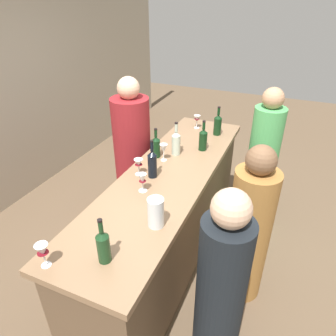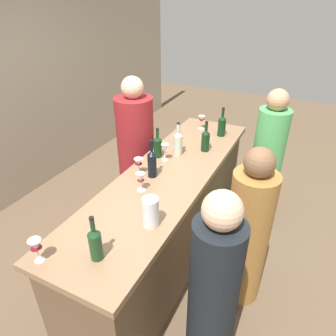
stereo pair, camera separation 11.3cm
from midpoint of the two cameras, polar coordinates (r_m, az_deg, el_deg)
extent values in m
plane|color=brown|center=(3.24, 1.04, -16.04)|extent=(12.00, 12.00, 0.00)
cube|color=brown|center=(2.92, 1.13, -9.68)|extent=(2.52, 0.61, 0.94)
cube|color=#8C6B4C|center=(2.64, 1.23, -1.43)|extent=(2.60, 0.69, 0.05)
cylinder|color=#193D1E|center=(1.84, -11.50, -14.07)|extent=(0.08, 0.08, 0.18)
cone|color=#193D1E|center=(1.77, -11.85, -11.59)|extent=(0.08, 0.08, 0.03)
cylinder|color=#193D1E|center=(1.73, -12.04, -10.24)|extent=(0.03, 0.03, 0.07)
cylinder|color=black|center=(1.71, -12.19, -9.13)|extent=(0.03, 0.03, 0.01)
cylinder|color=black|center=(2.53, -1.69, 0.41)|extent=(0.08, 0.08, 0.20)
cone|color=black|center=(2.47, -1.73, 2.80)|extent=(0.08, 0.08, 0.04)
cylinder|color=black|center=(2.45, -1.75, 4.07)|extent=(0.03, 0.03, 0.08)
cylinder|color=black|center=(2.43, -1.77, 5.08)|extent=(0.03, 0.03, 0.01)
cylinder|color=black|center=(2.85, -0.78, 3.67)|extent=(0.08, 0.08, 0.17)
cone|color=black|center=(2.80, -0.79, 5.51)|extent=(0.08, 0.08, 0.03)
cylinder|color=black|center=(2.78, -0.80, 6.48)|extent=(0.03, 0.03, 0.07)
cylinder|color=black|center=(2.77, -0.81, 7.26)|extent=(0.03, 0.03, 0.01)
cylinder|color=#B7C6B2|center=(2.88, 2.98, 4.25)|extent=(0.08, 0.08, 0.19)
cone|color=#B7C6B2|center=(2.84, 3.04, 6.32)|extent=(0.08, 0.08, 0.04)
cylinder|color=#B7C6B2|center=(2.81, 3.07, 7.42)|extent=(0.03, 0.03, 0.08)
cylinder|color=black|center=(2.80, 3.10, 8.29)|extent=(0.03, 0.03, 0.01)
cylinder|color=black|center=(2.98, 8.04, 4.77)|extent=(0.08, 0.08, 0.18)
cone|color=black|center=(2.94, 8.19, 6.65)|extent=(0.08, 0.08, 0.03)
cylinder|color=black|center=(2.92, 8.27, 7.64)|extent=(0.03, 0.03, 0.08)
cylinder|color=black|center=(2.90, 8.33, 8.43)|extent=(0.03, 0.03, 0.01)
cylinder|color=black|center=(3.34, 10.90, 7.39)|extent=(0.08, 0.08, 0.19)
cone|color=black|center=(3.30, 11.08, 9.16)|extent=(0.08, 0.08, 0.04)
cylinder|color=black|center=(3.28, 11.18, 10.09)|extent=(0.03, 0.03, 0.08)
cylinder|color=black|center=(3.26, 11.26, 10.82)|extent=(0.03, 0.03, 0.01)
cylinder|color=white|center=(2.41, -3.62, -4.09)|extent=(0.07, 0.07, 0.00)
cylinder|color=white|center=(2.39, -3.65, -3.43)|extent=(0.01, 0.01, 0.06)
cone|color=white|center=(2.35, -3.71, -1.91)|extent=(0.07, 0.07, 0.09)
cone|color=maroon|center=(2.37, -3.68, -2.56)|extent=(0.06, 0.06, 0.02)
cylinder|color=white|center=(3.52, 7.09, 7.32)|extent=(0.06, 0.06, 0.00)
cylinder|color=white|center=(3.50, 7.13, 7.94)|extent=(0.01, 0.01, 0.08)
cone|color=white|center=(3.47, 7.21, 9.05)|extent=(0.07, 0.07, 0.07)
cone|color=maroon|center=(3.48, 7.18, 8.73)|extent=(0.06, 0.06, 0.02)
cylinder|color=white|center=(2.82, 0.59, 1.49)|extent=(0.06, 0.06, 0.00)
cylinder|color=white|center=(2.80, 0.59, 2.18)|extent=(0.01, 0.01, 0.07)
cone|color=white|center=(2.77, 0.60, 3.63)|extent=(0.07, 0.07, 0.09)
cylinder|color=white|center=(2.62, -4.16, -1.02)|extent=(0.07, 0.07, 0.00)
cylinder|color=white|center=(2.60, -4.19, -0.30)|extent=(0.01, 0.01, 0.07)
cone|color=white|center=(2.57, -4.24, 1.06)|extent=(0.08, 0.08, 0.07)
cone|color=maroon|center=(2.58, -4.22, 0.58)|extent=(0.06, 0.06, 0.02)
cylinder|color=white|center=(1.98, -21.14, -15.71)|extent=(0.06, 0.06, 0.00)
cylinder|color=white|center=(1.95, -21.36, -14.89)|extent=(0.01, 0.01, 0.08)
cone|color=white|center=(1.90, -21.79, -13.24)|extent=(0.08, 0.08, 0.08)
cone|color=maroon|center=(1.92, -21.63, -13.88)|extent=(0.06, 0.06, 0.02)
cylinder|color=silver|center=(2.02, -1.62, -8.20)|extent=(0.11, 0.11, 0.21)
cylinder|color=#9E6B33|center=(2.62, 15.59, -12.66)|extent=(0.39, 0.39, 1.22)
sphere|color=brown|center=(2.22, 18.07, 0.98)|extent=(0.22, 0.22, 0.22)
cylinder|color=black|center=(2.16, 9.85, -23.11)|extent=(0.34, 0.34, 1.25)
sphere|color=#D8AD8C|center=(1.65, 12.05, -7.76)|extent=(0.23, 0.23, 0.23)
cylinder|color=#4CA559|center=(3.43, 18.45, -0.53)|extent=(0.39, 0.39, 1.36)
sphere|color=tan|center=(3.13, 20.75, 11.73)|extent=(0.21, 0.21, 0.21)
cylinder|color=maroon|center=(3.40, -4.90, 1.39)|extent=(0.51, 0.51, 1.42)
sphere|color=#D8AD8C|center=(3.10, -5.57, 14.64)|extent=(0.22, 0.22, 0.22)
camera|label=1|loc=(0.06, -88.75, 0.73)|focal=32.82mm
camera|label=2|loc=(0.06, 91.25, -0.73)|focal=32.82mm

